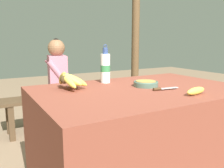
# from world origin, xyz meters

# --- Properties ---
(market_counter) EXTENTS (1.43, 0.95, 0.75)m
(market_counter) POSITION_xyz_m (0.00, 0.00, 0.38)
(market_counter) COLOR brown
(market_counter) RESTS_ON ground_plane
(banana_bunch_ripe) EXTENTS (0.19, 0.30, 0.14)m
(banana_bunch_ripe) POSITION_xyz_m (-0.44, 0.21, 0.82)
(banana_bunch_ripe) COLOR #4C381E
(banana_bunch_ripe) RESTS_ON market_counter
(serving_bowl) EXTENTS (0.18, 0.18, 0.04)m
(serving_bowl) POSITION_xyz_m (0.07, 0.04, 0.77)
(serving_bowl) COLOR #4C6B5B
(serving_bowl) RESTS_ON market_counter
(water_bottle) EXTENTS (0.07, 0.07, 0.30)m
(water_bottle) POSITION_xyz_m (-0.11, 0.32, 0.87)
(water_bottle) COLOR white
(water_bottle) RESTS_ON market_counter
(loose_banana_front) EXTENTS (0.18, 0.08, 0.05)m
(loose_banana_front) POSITION_xyz_m (0.17, -0.32, 0.77)
(loose_banana_front) COLOR #E0C64C
(loose_banana_front) RESTS_ON market_counter
(knife) EXTENTS (0.19, 0.05, 0.02)m
(knife) POSITION_xyz_m (0.08, -0.12, 0.76)
(knife) COLOR #BCBCC1
(knife) RESTS_ON market_counter
(wooden_bench) EXTENTS (1.39, 0.32, 0.42)m
(wooden_bench) POSITION_xyz_m (-0.11, 1.47, 0.35)
(wooden_bench) COLOR #4C3823
(wooden_bench) RESTS_ON ground_plane
(seated_vendor) EXTENTS (0.44, 0.42, 1.10)m
(seated_vendor) POSITION_xyz_m (-0.20, 1.45, 0.64)
(seated_vendor) COLOR #232328
(seated_vendor) RESTS_ON ground_plane
(banana_bunch_green) EXTENTS (0.18, 0.29, 0.13)m
(banana_bunch_green) POSITION_xyz_m (0.30, 1.47, 0.48)
(banana_bunch_green) COLOR #4C381E
(banana_bunch_green) RESTS_ON wooden_bench
(support_post_far) EXTENTS (0.11, 0.11, 2.78)m
(support_post_far) POSITION_xyz_m (1.09, 1.63, 1.39)
(support_post_far) COLOR brown
(support_post_far) RESTS_ON ground_plane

